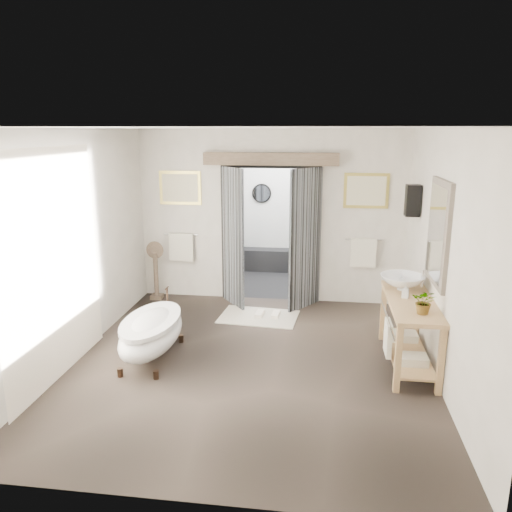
# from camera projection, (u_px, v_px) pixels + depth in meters

# --- Properties ---
(ground_plane) EXTENTS (5.00, 5.00, 0.00)m
(ground_plane) POSITION_uv_depth(u_px,v_px,m) (250.00, 362.00, 6.35)
(ground_plane) COLOR #4E4137
(room_shell) EXTENTS (4.52, 5.02, 2.91)m
(room_shell) POSITION_uv_depth(u_px,v_px,m) (245.00, 220.00, 5.78)
(room_shell) COLOR silver
(room_shell) RESTS_ON ground_plane
(shower_room) EXTENTS (2.22, 2.01, 2.51)m
(shower_room) POSITION_uv_depth(u_px,v_px,m) (278.00, 231.00, 9.97)
(shower_room) COLOR black
(shower_room) RESTS_ON ground_plane
(back_wall_dressing) EXTENTS (3.82, 0.74, 2.52)m
(back_wall_dressing) POSITION_uv_depth(u_px,v_px,m) (270.00, 212.00, 8.19)
(back_wall_dressing) COLOR black
(back_wall_dressing) RESTS_ON ground_plane
(clawfoot_tub) EXTENTS (0.68, 1.52, 0.74)m
(clawfoot_tub) POSITION_uv_depth(u_px,v_px,m) (152.00, 332.00, 6.39)
(clawfoot_tub) COLOR #2F2016
(clawfoot_tub) RESTS_ON ground_plane
(vanity) EXTENTS (0.57, 1.60, 0.85)m
(vanity) POSITION_uv_depth(u_px,v_px,m) (407.00, 326.00, 6.20)
(vanity) COLOR tan
(vanity) RESTS_ON ground_plane
(pedestal_mirror) EXTENTS (0.30, 0.20, 1.03)m
(pedestal_mirror) POSITION_uv_depth(u_px,v_px,m) (156.00, 274.00, 8.65)
(pedestal_mirror) COLOR #745D4B
(pedestal_mirror) RESTS_ON ground_plane
(rug) EXTENTS (1.27, 0.90, 0.01)m
(rug) POSITION_uv_depth(u_px,v_px,m) (259.00, 317.00, 7.89)
(rug) COLOR beige
(rug) RESTS_ON ground_plane
(slippers) EXTENTS (0.39, 0.29, 0.05)m
(slippers) POSITION_uv_depth(u_px,v_px,m) (268.00, 314.00, 7.91)
(slippers) COLOR #EFE3CD
(slippers) RESTS_ON rug
(basin) EXTENTS (0.61, 0.61, 0.19)m
(basin) POSITION_uv_depth(u_px,v_px,m) (402.00, 282.00, 6.50)
(basin) COLOR white
(basin) RESTS_ON vanity
(plant) EXTENTS (0.32, 0.30, 0.29)m
(plant) POSITION_uv_depth(u_px,v_px,m) (425.00, 302.00, 5.62)
(plant) COLOR gray
(plant) RESTS_ON vanity
(soap_bottle_a) EXTENTS (0.10, 0.10, 0.17)m
(soap_bottle_a) POSITION_uv_depth(u_px,v_px,m) (405.00, 291.00, 6.18)
(soap_bottle_a) COLOR gray
(soap_bottle_a) RESTS_ON vanity
(soap_bottle_b) EXTENTS (0.14, 0.14, 0.15)m
(soap_bottle_b) POSITION_uv_depth(u_px,v_px,m) (402.00, 280.00, 6.66)
(soap_bottle_b) COLOR gray
(soap_bottle_b) RESTS_ON vanity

